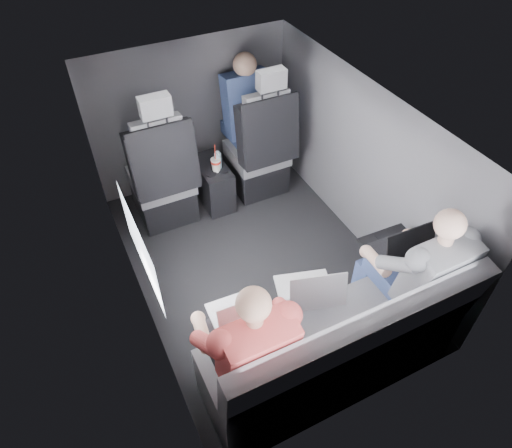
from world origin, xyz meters
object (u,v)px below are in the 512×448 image
laptop_white (238,313)px  passenger_rear_left (245,345)px  rear_bench (335,349)px  front_seat_left (163,182)px  water_bottle (218,161)px  passenger_front_right (246,106)px  front_seat_right (260,154)px  center_console (213,183)px  soda_cup (216,164)px  laptop_silver (309,289)px  passenger_rear_right (415,271)px  laptop_black (398,244)px

laptop_white → passenger_rear_left: size_ratio=0.26×
rear_bench → laptop_white: 0.66m
front_seat_left → water_bottle: 0.49m
laptop_white → passenger_front_right: 2.10m
front_seat_right → center_console: front_seat_right is taller
soda_cup → laptop_silver: bearing=-92.3°
passenger_rear_right → front_seat_left: bearing=120.3°
laptop_black → center_console: bearing=111.5°
laptop_white → front_seat_left: bearing=88.3°
passenger_rear_right → passenger_rear_left: bearing=180.0°
front_seat_left → passenger_front_right: front_seat_left is taller
soda_cup → center_console: bearing=95.1°
rear_bench → laptop_black: (0.64, 0.31, 0.33)m
rear_bench → laptop_black: rear_bench is taller
front_seat_right → passenger_rear_right: front_seat_right is taller
front_seat_right → laptop_silver: 1.74m
front_seat_right → center_console: size_ratio=2.64×
center_console → passenger_front_right: (0.44, 0.22, 0.55)m
laptop_white → rear_bench: bearing=-29.9°
soda_cup → passenger_front_right: (0.43, 0.31, 0.28)m
water_bottle → passenger_rear_left: bearing=-108.2°
front_seat_right → passenger_rear_left: (-1.00, -1.81, 0.21)m
soda_cup → laptop_white: size_ratio=0.85×
passenger_rear_right → front_seat_right: bearing=94.9°
passenger_rear_right → laptop_white: bearing=170.2°
water_bottle → laptop_black: laptop_black is taller
front_seat_right → laptop_black: 1.62m
rear_bench → passenger_rear_right: 0.69m
center_console → front_seat_left: bearing=-174.9°
soda_cup → laptop_black: 1.67m
passenger_rear_left → passenger_rear_right: bearing=-0.0°
front_seat_left → front_seat_right: size_ratio=1.00×
center_console → passenger_rear_right: passenger_rear_right is taller
front_seat_left → center_console: 0.49m
rear_bench → passenger_front_right: bearing=78.6°
water_bottle → passenger_front_right: bearing=35.5°
center_console → water_bottle: size_ratio=2.80×
front_seat_right → laptop_black: front_seat_right is taller
center_console → laptop_silver: laptop_silver is taller
center_console → rear_bench: rear_bench is taller
front_seat_left → passenger_rear_left: front_seat_left is taller
laptop_black → rear_bench: bearing=-154.1°
water_bottle → front_seat_right: bearing=3.8°
rear_bench → laptop_white: (-0.50, 0.29, 0.32)m
front_seat_left → front_seat_right: bearing=0.0°
front_seat_right → rear_bench: (-0.45, -1.90, -0.09)m
center_console → passenger_front_right: size_ratio=0.60×
rear_bench → passenger_rear_left: size_ratio=1.35×
water_bottle → passenger_front_right: (0.40, 0.29, 0.27)m
laptop_silver → passenger_rear_right: bearing=-13.5°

